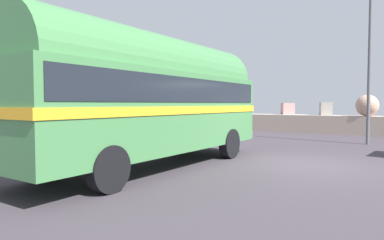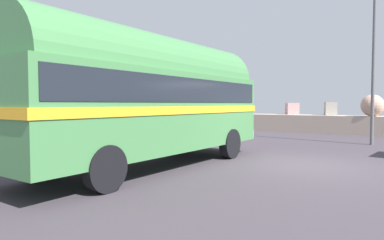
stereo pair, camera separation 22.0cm
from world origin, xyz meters
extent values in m
cube|color=#3D363E|center=(0.00, 0.00, 0.01)|extent=(32.00, 26.00, 0.02)
cube|color=tan|center=(0.00, 11.80, 0.55)|extent=(31.36, 1.80, 1.10)
sphere|color=#A1A198|center=(-12.68, 11.36, 1.57)|extent=(0.94, 0.94, 0.94)
cube|color=#A38F8F|center=(-10.74, 11.55, 1.72)|extent=(1.31, 1.38, 1.24)
sphere|color=tan|center=(-8.29, 11.47, 1.78)|extent=(1.36, 1.36, 1.36)
cube|color=tan|center=(-4.80, 12.34, 1.48)|extent=(1.05, 1.05, 0.76)
cube|color=#A49E94|center=(-2.29, 12.01, 1.50)|extent=(0.91, 0.99, 0.80)
sphere|color=tan|center=(0.08, 11.38, 1.71)|extent=(1.22, 1.22, 1.22)
cylinder|color=black|center=(-4.65, -0.26, 0.50)|extent=(0.30, 0.96, 0.96)
cylinder|color=black|center=(-2.44, -0.22, 0.50)|extent=(0.30, 0.96, 0.96)
cylinder|color=black|center=(-4.56, -5.47, 0.50)|extent=(0.30, 0.96, 0.96)
cylinder|color=black|center=(-2.36, -5.43, 0.50)|extent=(0.30, 0.96, 0.96)
cube|color=#417B45|center=(-3.50, -2.84, 1.57)|extent=(2.54, 8.44, 2.10)
cylinder|color=#417B45|center=(-3.50, -2.84, 2.62)|extent=(2.34, 8.10, 2.20)
cube|color=gold|center=(-3.50, -2.84, 1.63)|extent=(2.59, 8.52, 0.20)
cube|color=black|center=(-3.50, -2.84, 2.15)|extent=(2.57, 8.10, 0.64)
cube|color=silver|center=(-3.58, 1.43, 0.70)|extent=(2.28, 0.20, 0.28)
cylinder|color=#5B5B60|center=(0.73, 6.59, 3.67)|extent=(0.14, 0.14, 7.33)
camera|label=1|loc=(2.77, -9.97, 1.78)|focal=31.73mm
camera|label=2|loc=(2.95, -9.84, 1.78)|focal=31.73mm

